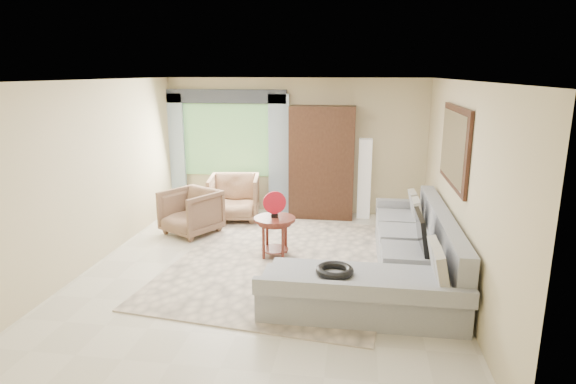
% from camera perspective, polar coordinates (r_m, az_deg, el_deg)
% --- Properties ---
extents(ground, '(6.00, 6.00, 0.00)m').
position_cam_1_polar(ground, '(6.85, -2.53, -9.18)').
color(ground, silver).
rests_on(ground, ground).
extents(area_rug, '(3.47, 4.34, 0.02)m').
position_cam_1_polar(area_rug, '(7.13, -0.50, -8.15)').
color(area_rug, beige).
rests_on(area_rug, ground).
extents(sectional_sofa, '(2.30, 3.46, 0.90)m').
position_cam_1_polar(sectional_sofa, '(6.50, 12.94, -8.18)').
color(sectional_sofa, '#9C9DA4').
rests_on(sectional_sofa, ground).
extents(tv_screen, '(0.14, 0.74, 0.48)m').
position_cam_1_polar(tv_screen, '(6.38, 15.55, -4.59)').
color(tv_screen, black).
rests_on(tv_screen, sectional_sofa).
extents(garden_hose, '(0.43, 0.43, 0.09)m').
position_cam_1_polar(garden_hose, '(5.47, 5.56, -9.25)').
color(garden_hose, black).
rests_on(garden_hose, sectional_sofa).
extents(coffee_table, '(0.62, 0.62, 0.62)m').
position_cam_1_polar(coffee_table, '(7.19, -1.58, -5.28)').
color(coffee_table, '#471913').
rests_on(coffee_table, ground).
extents(red_disc, '(0.33, 0.13, 0.34)m').
position_cam_1_polar(red_disc, '(7.03, -1.61, -1.26)').
color(red_disc, red).
rests_on(red_disc, coffee_table).
extents(armchair_left, '(1.13, 1.14, 0.77)m').
position_cam_1_polar(armchair_left, '(8.37, -11.45, -2.32)').
color(armchair_left, brown).
rests_on(armchair_left, ground).
extents(armchair_right, '(1.03, 1.05, 0.84)m').
position_cam_1_polar(armchair_right, '(9.04, -6.41, -0.66)').
color(armchair_right, '#9C7A55').
rests_on(armchair_right, ground).
extents(potted_plant, '(0.65, 0.60, 0.59)m').
position_cam_1_polar(potted_plant, '(9.57, -11.64, -0.81)').
color(potted_plant, '#999999').
rests_on(potted_plant, ground).
extents(armoire, '(1.20, 0.55, 2.10)m').
position_cam_1_polar(armoire, '(9.08, 4.06, 3.53)').
color(armoire, '#311A10').
rests_on(armoire, ground).
extents(floor_lamp, '(0.24, 0.24, 1.50)m').
position_cam_1_polar(floor_lamp, '(9.17, 9.04, 1.59)').
color(floor_lamp, silver).
rests_on(floor_lamp, ground).
extents(window, '(1.80, 0.04, 1.40)m').
position_cam_1_polar(window, '(9.59, -7.24, 6.14)').
color(window, '#669E59').
rests_on(window, wall_back).
extents(curtain_left, '(0.40, 0.08, 2.30)m').
position_cam_1_polar(curtain_left, '(9.88, -13.24, 4.63)').
color(curtain_left, '#9EB7CC').
rests_on(curtain_left, ground).
extents(curtain_right, '(0.40, 0.08, 2.30)m').
position_cam_1_polar(curtain_right, '(9.32, -1.09, 4.46)').
color(curtain_right, '#9EB7CC').
rests_on(curtain_right, ground).
extents(valance, '(2.40, 0.12, 0.26)m').
position_cam_1_polar(valance, '(9.45, -7.52, 11.19)').
color(valance, '#1E232D').
rests_on(valance, wall_back).
extents(wall_mirror, '(0.05, 1.70, 1.05)m').
position_cam_1_polar(wall_mirror, '(6.72, 19.10, 5.13)').
color(wall_mirror, black).
rests_on(wall_mirror, wall_right).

